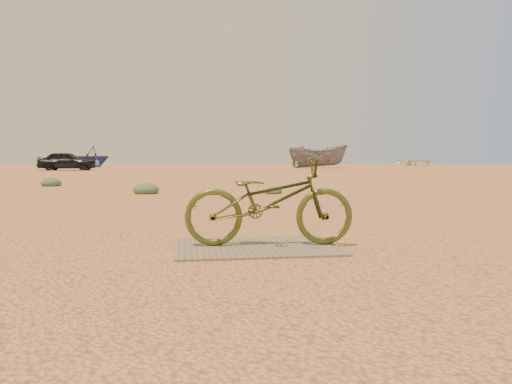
{
  "coord_description": "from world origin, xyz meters",
  "views": [
    {
      "loc": [
        -1.02,
        -5.03,
        0.93
      ],
      "look_at": [
        -0.29,
        -0.03,
        0.58
      ],
      "focal_mm": 35.0,
      "sensor_mm": 36.0,
      "label": 1
    }
  ],
  "objects": [
    {
      "name": "boat_far_left",
      "position": [
        -9.62,
        44.27,
        1.03
      ],
      "size": [
        5.14,
        5.14,
        2.05
      ],
      "primitive_type": "imported",
      "rotation": [
        0.0,
        0.0,
        -0.78
      ],
      "color": "navy",
      "rests_on": "ground"
    },
    {
      "name": "kale_a",
      "position": [
        -1.95,
        7.94,
        0.0
      ],
      "size": [
        0.65,
        0.65,
        0.36
      ],
      "primitive_type": "ellipsoid",
      "color": "#536F48",
      "rests_on": "ground"
    },
    {
      "name": "ground",
      "position": [
        0.0,
        0.0,
        0.0
      ],
      "size": [
        120.0,
        120.0,
        0.0
      ],
      "primitive_type": "plane",
      "color": "#E49F5D",
      "rests_on": "ground"
    },
    {
      "name": "kale_b",
      "position": [
        1.26,
        7.45,
        0.0
      ],
      "size": [
        0.45,
        0.45,
        0.25
      ],
      "primitive_type": "ellipsoid",
      "color": "#536F48",
      "rests_on": "ground"
    },
    {
      "name": "boat_far_right",
      "position": [
        24.6,
        47.0,
        0.48
      ],
      "size": [
        4.3,
        5.29,
        0.96
      ],
      "primitive_type": "imported",
      "rotation": [
        0.0,
        0.0,
        0.23
      ],
      "color": "white",
      "rests_on": "ground"
    },
    {
      "name": "boat_mid_right",
      "position": [
        10.61,
        37.05,
        1.0
      ],
      "size": [
        5.28,
        2.33,
        1.99
      ],
      "primitive_type": "imported",
      "rotation": [
        0.0,
        0.0,
        1.49
      ],
      "color": "slate",
      "rests_on": "ground"
    },
    {
      "name": "plywood_board",
      "position": [
        -0.29,
        -0.03,
        0.01
      ],
      "size": [
        1.65,
        1.16,
        0.02
      ],
      "primitive_type": "cube",
      "color": "#79694E",
      "rests_on": "ground"
    },
    {
      "name": "bicycle",
      "position": [
        -0.14,
        0.02,
        0.48
      ],
      "size": [
        1.78,
        0.73,
        0.91
      ],
      "primitive_type": "imported",
      "rotation": [
        0.0,
        0.0,
        1.49
      ],
      "color": "#495221",
      "rests_on": "plywood_board"
    },
    {
      "name": "kale_c",
      "position": [
        -5.23,
        11.83,
        0.0
      ],
      "size": [
        0.64,
        0.64,
        0.35
      ],
      "primitive_type": "ellipsoid",
      "color": "#536F48",
      "rests_on": "ground"
    },
    {
      "name": "car",
      "position": [
        -9.14,
        31.96,
        0.66
      ],
      "size": [
        3.99,
        1.82,
        1.33
      ],
      "primitive_type": "imported",
      "rotation": [
        0.0,
        0.0,
        1.5
      ],
      "color": "black",
      "rests_on": "ground"
    }
  ]
}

